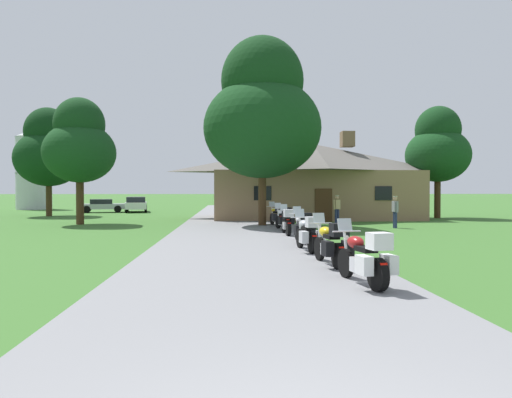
# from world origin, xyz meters

# --- Properties ---
(ground_plane) EXTENTS (500.00, 500.00, 0.00)m
(ground_plane) POSITION_xyz_m (0.00, 20.00, 0.00)
(ground_plane) COLOR #386628
(asphalt_driveway) EXTENTS (6.40, 80.00, 0.06)m
(asphalt_driveway) POSITION_xyz_m (0.00, 18.00, 0.03)
(asphalt_driveway) COLOR slate
(asphalt_driveway) RESTS_ON ground
(motorcycle_red_nearest_to_camera) EXTENTS (0.95, 2.07, 1.30)m
(motorcycle_red_nearest_to_camera) POSITION_xyz_m (2.15, 6.30, 0.61)
(motorcycle_red_nearest_to_camera) COLOR black
(motorcycle_red_nearest_to_camera) RESTS_ON asphalt_driveway
(motorcycle_yellow_second_in_row) EXTENTS (0.88, 2.08, 1.30)m
(motorcycle_yellow_second_in_row) POSITION_xyz_m (2.02, 8.80, 0.61)
(motorcycle_yellow_second_in_row) COLOR black
(motorcycle_yellow_second_in_row) RESTS_ON asphalt_driveway
(motorcycle_silver_third_in_row) EXTENTS (0.86, 2.08, 1.30)m
(motorcycle_silver_third_in_row) POSITION_xyz_m (1.91, 11.58, 0.61)
(motorcycle_silver_third_in_row) COLOR black
(motorcycle_silver_third_in_row) RESTS_ON asphalt_driveway
(motorcycle_white_fourth_in_row) EXTENTS (0.76, 2.08, 1.30)m
(motorcycle_white_fourth_in_row) POSITION_xyz_m (2.13, 14.05, 0.61)
(motorcycle_white_fourth_in_row) COLOR black
(motorcycle_white_fourth_in_row) RESTS_ON asphalt_driveway
(motorcycle_black_fifth_in_row) EXTENTS (0.66, 2.08, 1.30)m
(motorcycle_black_fifth_in_row) POSITION_xyz_m (1.94, 17.14, 0.62)
(motorcycle_black_fifth_in_row) COLOR black
(motorcycle_black_fifth_in_row) RESTS_ON asphalt_driveway
(motorcycle_white_sixth_in_row) EXTENTS (0.95, 2.07, 1.30)m
(motorcycle_white_sixth_in_row) POSITION_xyz_m (2.09, 19.37, 0.61)
(motorcycle_white_sixth_in_row) COLOR black
(motorcycle_white_sixth_in_row) RESTS_ON asphalt_driveway
(motorcycle_yellow_farthest_in_row) EXTENTS (0.94, 2.07, 1.30)m
(motorcycle_yellow_farthest_in_row) POSITION_xyz_m (2.04, 22.10, 0.61)
(motorcycle_yellow_farthest_in_row) COLOR black
(motorcycle_yellow_farthest_in_row) RESTS_ON asphalt_driveway
(stone_lodge) EXTENTS (14.65, 7.79, 6.20)m
(stone_lodge) POSITION_xyz_m (5.45, 29.82, 2.73)
(stone_lodge) COLOR #896B4C
(stone_lodge) RESTS_ON ground
(bystander_tan_shirt_near_lodge) EXTENTS (0.48, 0.37, 1.69)m
(bystander_tan_shirt_near_lodge) POSITION_xyz_m (5.96, 24.68, 0.95)
(bystander_tan_shirt_near_lodge) COLOR navy
(bystander_tan_shirt_near_lodge) RESTS_ON ground
(bystander_gray_shirt_beside_signpost) EXTENTS (0.24, 0.55, 1.69)m
(bystander_gray_shirt_beside_signpost) POSITION_xyz_m (8.17, 20.97, 0.95)
(bystander_gray_shirt_beside_signpost) COLOR navy
(bystander_gray_shirt_beside_signpost) RESTS_ON ground
(tree_right_of_lodge) EXTENTS (4.53, 4.53, 8.03)m
(tree_right_of_lodge) POSITION_xyz_m (14.45, 29.54, 5.05)
(tree_right_of_lodge) COLOR #422D19
(tree_right_of_lodge) RESTS_ON ground
(tree_by_lodge_front) EXTENTS (6.49, 6.49, 10.44)m
(tree_by_lodge_front) POSITION_xyz_m (1.30, 22.71, 6.19)
(tree_by_lodge_front) COLOR #422D19
(tree_by_lodge_front) RESTS_ON ground
(tree_left_near) EXTENTS (4.13, 4.13, 7.39)m
(tree_left_near) POSITION_xyz_m (-9.23, 24.73, 4.67)
(tree_left_near) COLOR #422D19
(tree_left_near) RESTS_ON ground
(tree_left_far) EXTENTS (5.05, 5.05, 8.37)m
(tree_left_far) POSITION_xyz_m (-14.42, 33.76, 5.05)
(tree_left_far) COLOR #422D19
(tree_left_far) RESTS_ON ground
(metal_silo_distant) EXTENTS (3.63, 3.63, 8.48)m
(metal_silo_distant) POSITION_xyz_m (-21.07, 47.29, 4.25)
(metal_silo_distant) COLOR #B2B7BC
(metal_silo_distant) RESTS_ON ground
(parked_white_suv_far_left) EXTENTS (2.60, 4.85, 1.40)m
(parked_white_suv_far_left) POSITION_xyz_m (-9.02, 40.17, 0.78)
(parked_white_suv_far_left) COLOR silver
(parked_white_suv_far_left) RESTS_ON ground
(parked_silver_sedan_far_left) EXTENTS (4.52, 2.81, 1.20)m
(parked_silver_sedan_far_left) POSITION_xyz_m (-11.94, 39.61, 0.64)
(parked_silver_sedan_far_left) COLOR #ADAFB7
(parked_silver_sedan_far_left) RESTS_ON ground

